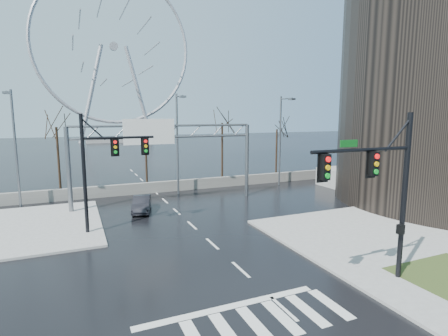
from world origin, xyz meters
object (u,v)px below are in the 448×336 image
signal_mast_far (102,162)px  ferris_wheel (114,53)px  signal_mast_near (384,183)px  car (142,204)px  sign_gantry (162,146)px

signal_mast_far → ferris_wheel: size_ratio=0.16×
signal_mast_near → car: 19.40m
sign_gantry → signal_mast_far: bearing=-132.5°
ferris_wheel → signal_mast_near: bearing=-89.9°
signal_mast_near → ferris_wheel: ferris_wheel is taller
signal_mast_near → ferris_wheel: 101.29m
signal_mast_near → car: size_ratio=2.06×
signal_mast_near → car: signal_mast_near is taller
signal_mast_far → car: signal_mast_far is taller
sign_gantry → ferris_wheel: (5.38, 80.04, 20.95)m
signal_mast_near → ferris_wheel: size_ratio=0.16×
signal_mast_near → ferris_wheel: (-0.14, 99.04, 21.26)m
signal_mast_far → ferris_wheel: ferris_wheel is taller
sign_gantry → signal_mast_near: bearing=-73.8°
signal_mast_far → ferris_wheel: (10.87, 86.04, 21.30)m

